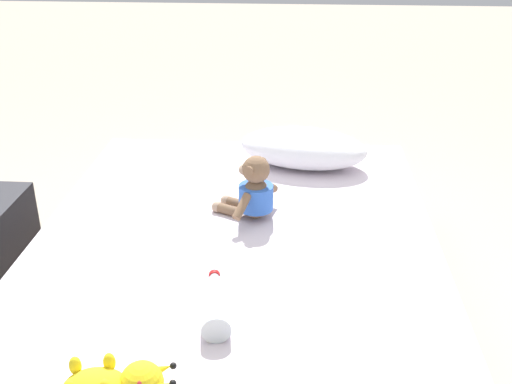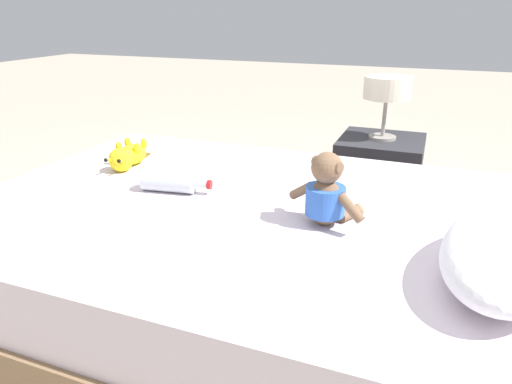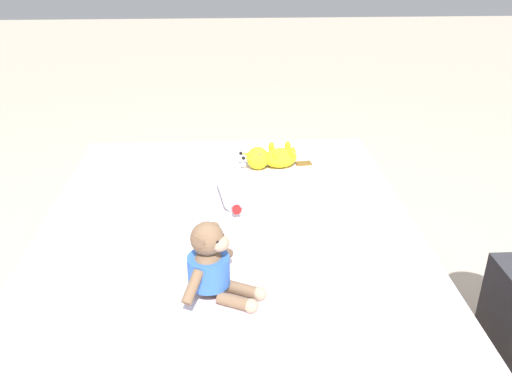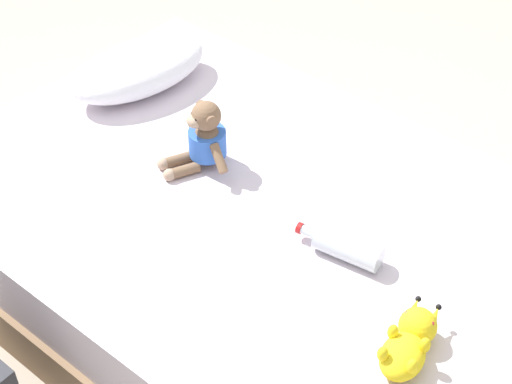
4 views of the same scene
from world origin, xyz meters
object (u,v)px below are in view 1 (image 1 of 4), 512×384
Objects in this scene: bed at (233,309)px; plush_monkey at (253,192)px; glass_bottle at (215,307)px; pillow at (303,148)px.

bed is 0.41m from plush_monkey.
bed is 0.43m from glass_bottle.
pillow is 2.17× the size of glass_bottle.
glass_bottle is (-0.23, -1.08, -0.04)m from pillow.
pillow is 2.14× the size of plush_monkey.
plush_monkey reaches higher than bed.
bed is 0.83m from pillow.
pillow is at bearing 77.83° from glass_bottle.
pillow is 0.51m from plush_monkey.
pillow is at bearing 70.02° from plush_monkey.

